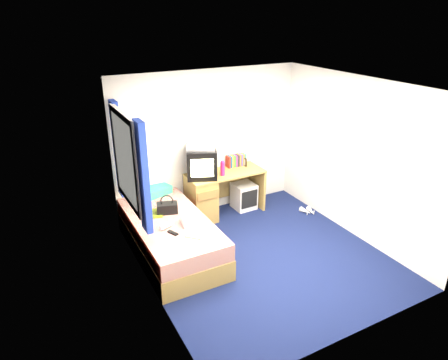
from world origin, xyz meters
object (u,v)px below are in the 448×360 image
storage_cube (244,196)px  remote_control (173,233)px  pillow (151,191)px  crt_tv (202,163)px  water_bottle (167,226)px  white_heels (308,211)px  desk (210,194)px  picture_frame (245,162)px  bed (171,237)px  magazine (154,213)px  aerosol_can (215,168)px  towel (193,220)px  pink_water_bottle (223,169)px  handbag (167,207)px  vcr (201,147)px  colour_swatch_fan (194,237)px

storage_cube → remote_control: 2.09m
pillow → storage_cube: (1.61, -0.16, -0.38)m
crt_tv → water_bottle: 1.40m
storage_cube → white_heels: storage_cube is taller
desk → picture_frame: (0.72, 0.10, 0.41)m
bed → crt_tv: (0.84, 0.74, 0.72)m
pillow → white_heels: (2.48, -0.87, -0.56)m
magazine → aerosol_can: bearing=22.3°
towel → remote_control: bearing=-159.5°
storage_cube → pink_water_bottle: size_ratio=2.00×
bed → handbag: handbag is taller
towel → white_heels: bearing=6.8°
aerosol_can → handbag: (-1.05, -0.55, -0.22)m
vcr → white_heels: size_ratio=1.62×
storage_cube → water_bottle: water_bottle is taller
towel → picture_frame: bearing=36.5°
bed → pink_water_bottle: pink_water_bottle is taller
handbag → towel: 0.50m
picture_frame → aerosol_can: aerosol_can is taller
desk → picture_frame: size_ratio=9.29×
aerosol_can → magazine: size_ratio=0.63×
storage_cube → magazine: magazine is taller
picture_frame → aerosol_can: 0.61m
water_bottle → desk: bearing=40.2°
remote_control → white_heels: remote_control is taller
magazine → handbag: bearing=-14.8°
picture_frame → magazine: bearing=-162.0°
bed → desk: desk is taller
pink_water_bottle → aerosol_can: 0.15m
pink_water_bottle → magazine: pink_water_bottle is taller
aerosol_can → remote_control: size_ratio=1.11×
crt_tv → colour_swatch_fan: 1.58m
bed → storage_cube: bed is taller
colour_swatch_fan → remote_control: remote_control is taller
desk → pink_water_bottle: size_ratio=5.75×
storage_cube → picture_frame: (0.06, 0.10, 0.59)m
storage_cube → handbag: bearing=-163.5°
picture_frame → colour_swatch_fan: picture_frame is taller
storage_cube → vcr: vcr is taller
vcr → water_bottle: (-0.96, -0.94, -0.68)m
desk → remote_control: size_ratio=8.12×
bed → vcr: (0.85, 0.74, 0.99)m
towel → white_heels: (2.27, 0.27, -0.55)m
crt_tv → magazine: bearing=-131.6°
handbag → white_heels: bearing=13.4°
remote_control → pink_water_bottle: bearing=15.0°
bed → white_heels: (2.51, 0.03, -0.23)m
pink_water_bottle → aerosol_can: bearing=117.8°
vcr → white_heels: (1.67, -0.71, -1.22)m
handbag → towel: (0.19, -0.46, -0.03)m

